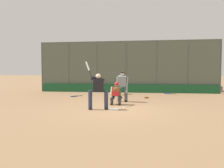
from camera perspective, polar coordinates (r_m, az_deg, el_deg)
ground_plane at (r=9.45m, az=0.38°, el=-6.72°), size 160.00×160.00×0.00m
home_plate_marker at (r=9.45m, az=0.38°, el=-6.69°), size 0.43×0.43×0.01m
backstop_fence at (r=17.19m, az=3.79°, el=4.83°), size 14.09×0.08×4.04m
padding_wall at (r=17.14m, az=3.75°, el=-1.14°), size 13.73×0.18×0.64m
bleachers_beyond at (r=19.39m, az=12.19°, el=-0.51°), size 9.81×1.95×1.16m
batter_at_plate at (r=9.45m, az=-3.69°, el=-1.58°), size 1.07×0.54×2.09m
catcher_behind_plate at (r=10.79m, az=1.10°, el=-2.37°), size 0.59×0.71×1.12m
umpire_home at (r=11.84m, az=2.74°, el=-0.46°), size 0.66×0.43×1.63m
spare_bat_near_backstop at (r=14.49m, az=-9.64°, el=-3.14°), size 0.62×0.70×0.07m
spare_bat_by_padding at (r=15.32m, az=3.52°, el=-2.75°), size 0.71×0.59×0.07m
spare_bat_third_base_side at (r=16.41m, az=14.49°, el=-2.45°), size 0.86×0.38×0.07m
fielding_glove_on_dirt at (r=13.58m, az=8.95°, el=-3.48°), size 0.29×0.22×0.10m
baseball_loose at (r=9.66m, az=3.13°, el=-6.29°), size 0.07×0.07×0.07m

